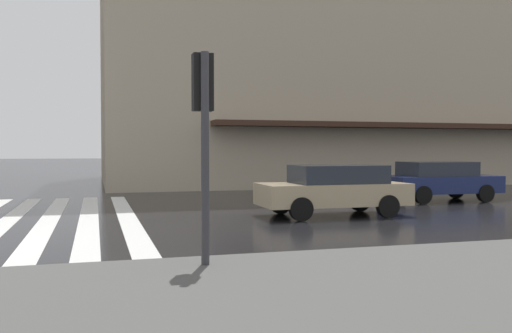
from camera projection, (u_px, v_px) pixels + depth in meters
zebra_crossing at (9, 220)px, 14.47m from camera, size 13.00×6.50×0.01m
haussmann_block_corner at (352, 5)px, 34.39m from camera, size 16.16×30.00×22.05m
traffic_signal_post at (203, 112)px, 8.20m from camera, size 0.44×0.30×3.11m
car_champagne at (334, 189)px, 15.39m from camera, size 1.85×4.10×1.41m
car_navy at (439, 180)px, 19.79m from camera, size 1.85×4.10×1.41m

